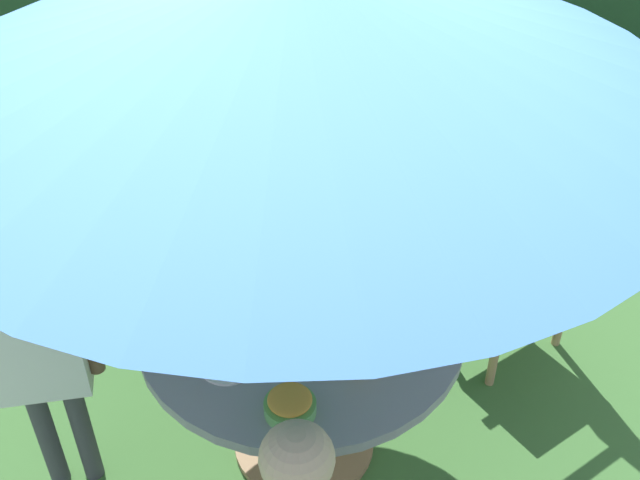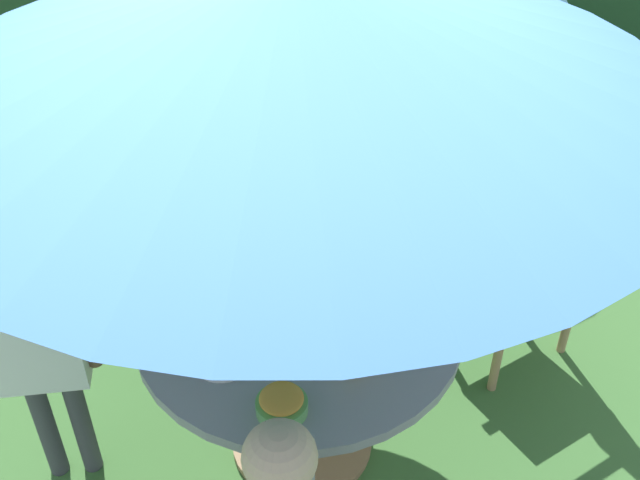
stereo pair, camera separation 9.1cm
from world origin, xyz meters
TOP-DOWN VIEW (x-y plane):
  - ground_plane at (0.00, 0.00)m, footprint 10.00×10.00m
  - garden_table at (0.00, 0.00)m, footprint 1.18×1.18m
  - patio_umbrella at (0.00, 0.00)m, footprint 2.28×2.28m
  - wooden_chair at (1.06, 0.54)m, footprint 0.63×0.61m
  - dome_tent at (0.88, 2.18)m, footprint 1.92×1.92m
  - potted_plant at (-1.25, 1.12)m, footprint 0.44×0.44m
  - child_in_yellow_shirt at (-0.27, 0.90)m, footprint 0.29×0.45m
  - child_in_white_shirt at (-0.92, -0.03)m, footprint 0.41×0.21m
  - snack_bowl at (-0.09, -0.43)m, footprint 0.17×0.17m
  - plate_far_left at (0.30, -0.08)m, footprint 0.19×0.19m
  - plate_front_edge at (-0.27, -0.20)m, footprint 0.20×0.20m
  - plate_mid_left at (-0.12, 0.23)m, footprint 0.25×0.25m
  - juice_bottle_near_left at (-0.33, 0.28)m, footprint 0.05×0.05m
  - juice_bottle_near_right at (0.48, 0.22)m, footprint 0.04×0.04m
  - juice_bottle_far_right at (0.06, 0.22)m, footprint 0.05×0.05m
  - juice_bottle_center_front at (0.16, -0.29)m, footprint 0.05×0.05m
  - cup_near at (0.16, 0.38)m, footprint 0.07×0.07m

SIDE VIEW (x-z plane):
  - ground_plane at x=0.00m, z-range -0.02..0.00m
  - potted_plant at x=-1.25m, z-range 0.02..0.64m
  - wooden_chair at x=1.06m, z-range 0.04..1.05m
  - garden_table at x=0.00m, z-range 0.19..0.92m
  - dome_tent at x=0.88m, z-range -0.01..1.43m
  - plate_mid_left at x=-0.12m, z-range 0.72..0.75m
  - plate_front_edge at x=-0.27m, z-range 0.72..0.76m
  - plate_far_left at x=0.30m, z-range 0.72..0.76m
  - cup_near at x=0.16m, z-range 0.73..0.80m
  - snack_bowl at x=-0.09m, z-range 0.72..0.80m
  - child_in_white_shirt at x=-0.92m, z-range 0.17..1.37m
  - juice_bottle_near_right at x=0.48m, z-range 0.72..0.84m
  - juice_bottle_near_left at x=-0.33m, z-range 0.72..0.85m
  - juice_bottle_far_right at x=0.06m, z-range 0.72..0.85m
  - juice_bottle_center_front at x=0.16m, z-range 0.72..0.85m
  - child_in_yellow_shirt at x=-0.27m, z-range 0.19..1.58m
  - patio_umbrella at x=0.00m, z-range 0.82..2.83m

